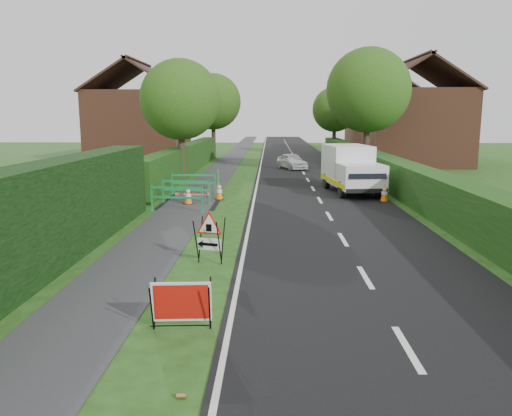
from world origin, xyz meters
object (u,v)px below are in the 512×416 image
object	(u,v)px
triangle_sign	(208,233)
hatchback_car	(292,161)
red_rect_sign	(181,303)
works_van	(351,168)

from	to	relation	value
triangle_sign	hatchback_car	distance (m)	22.83
triangle_sign	hatchback_car	size ratio (longest dim) A/B	0.35
red_rect_sign	triangle_sign	world-z (taller)	triangle_sign
red_rect_sign	triangle_sign	bearing A→B (deg)	86.79
triangle_sign	red_rect_sign	bearing A→B (deg)	-74.61
hatchback_car	triangle_sign	bearing A→B (deg)	-117.47
triangle_sign	works_van	distance (m)	13.10
red_rect_sign	triangle_sign	distance (m)	3.90
red_rect_sign	hatchback_car	bearing A→B (deg)	79.92
works_van	red_rect_sign	bearing A→B (deg)	-115.35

